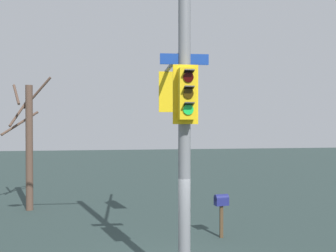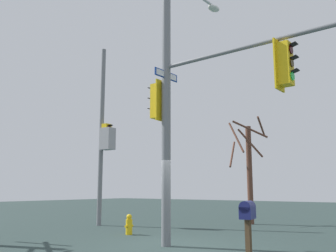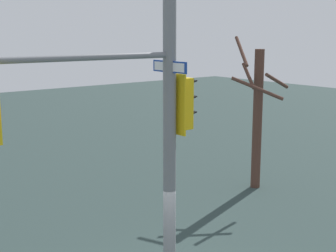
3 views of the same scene
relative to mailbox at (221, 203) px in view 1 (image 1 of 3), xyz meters
The scene contains 3 objects.
main_signal_pole_assembly 5.09m from the mailbox, 55.12° to the left, with size 3.81×6.03×9.05m.
mailbox is the anchor object (origin of this frame).
bare_tree_across_street 8.71m from the mailbox, 33.91° to the right, with size 2.08×1.95×5.71m.
Camera 1 is at (1.23, 8.42, 3.80)m, focal length 39.99 mm.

